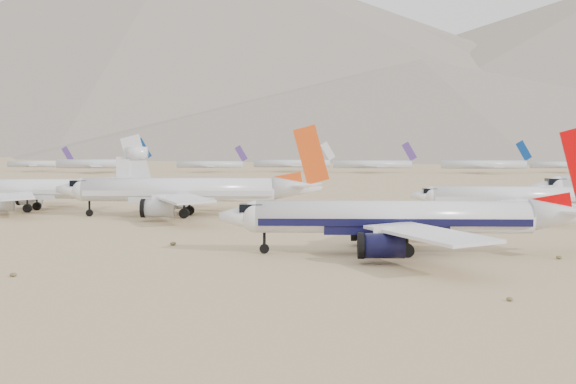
% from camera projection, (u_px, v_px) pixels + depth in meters
% --- Properties ---
extents(ground, '(7000.00, 7000.00, 0.00)m').
position_uv_depth(ground, '(379.00, 260.00, 107.54)').
color(ground, '#968057').
rests_on(ground, ground).
extents(main_airliner, '(52.03, 50.82, 18.36)m').
position_uv_depth(main_airliner, '(410.00, 219.00, 112.94)').
color(main_airliner, white).
rests_on(main_airliner, ground).
extents(row2_gold_tail, '(44.09, 43.12, 15.70)m').
position_uv_depth(row2_gold_tail, '(520.00, 197.00, 168.38)').
color(row2_gold_tail, white).
rests_on(row2_gold_tail, ground).
extents(row2_orange_tail, '(55.16, 53.96, 19.67)m').
position_uv_depth(row2_orange_tail, '(190.00, 191.00, 170.63)').
color(row2_orange_tail, white).
rests_on(row2_orange_tail, ground).
extents(row2_white_trijet, '(50.29, 49.15, 17.82)m').
position_uv_depth(row2_white_trijet, '(37.00, 189.00, 184.37)').
color(row2_white_trijet, white).
rests_on(row2_white_trijet, ground).
extents(distant_storage_row, '(475.66, 63.61, 16.24)m').
position_uv_depth(distant_storage_row, '(264.00, 164.00, 427.86)').
color(distant_storage_row, silver).
rests_on(distant_storage_row, ground).
extents(mountain_range, '(7354.00, 3024.00, 470.00)m').
position_uv_depth(mountain_range, '(351.00, 63.00, 1737.76)').
color(mountain_range, slate).
rests_on(mountain_range, ground).
extents(desert_scrub, '(261.14, 121.67, 0.63)m').
position_uv_depth(desert_scrub, '(460.00, 292.00, 82.72)').
color(desert_scrub, brown).
rests_on(desert_scrub, ground).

